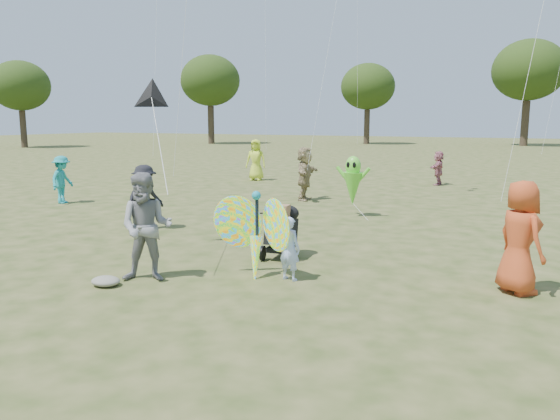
{
  "coord_description": "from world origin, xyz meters",
  "views": [
    {
      "loc": [
        4.16,
        -7.47,
        2.77
      ],
      "look_at": [
        -0.2,
        1.5,
        1.1
      ],
      "focal_mm": 35.0,
      "sensor_mm": 36.0,
      "label": 1
    }
  ],
  "objects_px": {
    "jogging_stroller": "(282,228)",
    "crowd_i": "(62,180)",
    "crowd_a": "(520,237)",
    "crowd_j": "(438,168)",
    "crowd_d": "(305,174)",
    "child_girl": "(289,249)",
    "adult_man": "(146,227)",
    "crowd_b": "(145,197)",
    "crowd_g": "(256,160)",
    "alien_kite": "(353,183)",
    "butterfly_kite": "(256,234)"
  },
  "relations": [
    {
      "from": "jogging_stroller",
      "to": "crowd_d",
      "type": "bearing_deg",
      "value": 102.97
    },
    {
      "from": "adult_man",
      "to": "alien_kite",
      "type": "xyz_separation_m",
      "value": [
        1.18,
        7.55,
        0.03
      ]
    },
    {
      "from": "adult_man",
      "to": "crowd_i",
      "type": "height_order",
      "value": "adult_man"
    },
    {
      "from": "crowd_a",
      "to": "crowd_d",
      "type": "height_order",
      "value": "crowd_d"
    },
    {
      "from": "child_girl",
      "to": "jogging_stroller",
      "type": "xyz_separation_m",
      "value": [
        -0.79,
        1.35,
        0.05
      ]
    },
    {
      "from": "crowd_d",
      "to": "jogging_stroller",
      "type": "height_order",
      "value": "crowd_d"
    },
    {
      "from": "adult_man",
      "to": "butterfly_kite",
      "type": "distance_m",
      "value": 1.89
    },
    {
      "from": "crowd_j",
      "to": "adult_man",
      "type": "bearing_deg",
      "value": -4.09
    },
    {
      "from": "adult_man",
      "to": "crowd_j",
      "type": "bearing_deg",
      "value": 57.38
    },
    {
      "from": "adult_man",
      "to": "jogging_stroller",
      "type": "bearing_deg",
      "value": 34.55
    },
    {
      "from": "crowd_a",
      "to": "butterfly_kite",
      "type": "xyz_separation_m",
      "value": [
        -4.21,
        -1.03,
        -0.14
      ]
    },
    {
      "from": "crowd_i",
      "to": "alien_kite",
      "type": "distance_m",
      "value": 9.62
    },
    {
      "from": "adult_man",
      "to": "crowd_d",
      "type": "xyz_separation_m",
      "value": [
        -1.33,
        9.9,
        -0.02
      ]
    },
    {
      "from": "crowd_d",
      "to": "crowd_j",
      "type": "height_order",
      "value": "crowd_d"
    },
    {
      "from": "crowd_j",
      "to": "jogging_stroller",
      "type": "relative_size",
      "value": 1.32
    },
    {
      "from": "crowd_b",
      "to": "jogging_stroller",
      "type": "relative_size",
      "value": 1.51
    },
    {
      "from": "adult_man",
      "to": "crowd_b",
      "type": "bearing_deg",
      "value": 104.48
    },
    {
      "from": "butterfly_kite",
      "to": "alien_kite",
      "type": "bearing_deg",
      "value": 93.48
    },
    {
      "from": "crowd_b",
      "to": "jogging_stroller",
      "type": "height_order",
      "value": "crowd_b"
    },
    {
      "from": "crowd_a",
      "to": "crowd_j",
      "type": "distance_m",
      "value": 14.82
    },
    {
      "from": "adult_man",
      "to": "jogging_stroller",
      "type": "xyz_separation_m",
      "value": [
        1.4,
        2.45,
        -0.33
      ]
    },
    {
      "from": "crowd_i",
      "to": "jogging_stroller",
      "type": "bearing_deg",
      "value": -122.98
    },
    {
      "from": "child_girl",
      "to": "crowd_d",
      "type": "bearing_deg",
      "value": -58.89
    },
    {
      "from": "crowd_d",
      "to": "butterfly_kite",
      "type": "distance_m",
      "value": 9.33
    },
    {
      "from": "butterfly_kite",
      "to": "crowd_g",
      "type": "bearing_deg",
      "value": 118.44
    },
    {
      "from": "crowd_g",
      "to": "jogging_stroller",
      "type": "bearing_deg",
      "value": -72.37
    },
    {
      "from": "crowd_g",
      "to": "alien_kite",
      "type": "height_order",
      "value": "crowd_g"
    },
    {
      "from": "butterfly_kite",
      "to": "crowd_b",
      "type": "bearing_deg",
      "value": 151.45
    },
    {
      "from": "jogging_stroller",
      "to": "alien_kite",
      "type": "distance_m",
      "value": 5.12
    },
    {
      "from": "adult_man",
      "to": "alien_kite",
      "type": "relative_size",
      "value": 1.08
    },
    {
      "from": "crowd_d",
      "to": "crowd_i",
      "type": "relative_size",
      "value": 1.16
    },
    {
      "from": "child_girl",
      "to": "butterfly_kite",
      "type": "xyz_separation_m",
      "value": [
        -0.62,
        -0.06,
        0.21
      ]
    },
    {
      "from": "crowd_a",
      "to": "crowd_j",
      "type": "xyz_separation_m",
      "value": [
        -3.77,
        14.33,
        -0.19
      ]
    },
    {
      "from": "crowd_j",
      "to": "butterfly_kite",
      "type": "height_order",
      "value": "butterfly_kite"
    },
    {
      "from": "crowd_j",
      "to": "jogging_stroller",
      "type": "xyz_separation_m",
      "value": [
        -0.61,
        -13.94,
        -0.11
      ]
    },
    {
      "from": "crowd_a",
      "to": "crowd_g",
      "type": "xyz_separation_m",
      "value": [
        -11.57,
        12.56,
        0.02
      ]
    },
    {
      "from": "child_girl",
      "to": "crowd_j",
      "type": "bearing_deg",
      "value": -80.04
    },
    {
      "from": "child_girl",
      "to": "crowd_g",
      "type": "distance_m",
      "value": 15.71
    },
    {
      "from": "crowd_b",
      "to": "crowd_i",
      "type": "distance_m",
      "value": 5.8
    },
    {
      "from": "crowd_i",
      "to": "crowd_g",
      "type": "bearing_deg",
      "value": -29.75
    },
    {
      "from": "adult_man",
      "to": "crowd_a",
      "type": "bearing_deg",
      "value": -5.99
    },
    {
      "from": "crowd_j",
      "to": "butterfly_kite",
      "type": "distance_m",
      "value": 15.36
    },
    {
      "from": "jogging_stroller",
      "to": "crowd_g",
      "type": "bearing_deg",
      "value": 113.39
    },
    {
      "from": "crowd_i",
      "to": "adult_man",
      "type": "bearing_deg",
      "value": -138.95
    },
    {
      "from": "jogging_stroller",
      "to": "crowd_i",
      "type": "bearing_deg",
      "value": 153.98
    },
    {
      "from": "adult_man",
      "to": "jogging_stroller",
      "type": "relative_size",
      "value": 1.72
    },
    {
      "from": "child_girl",
      "to": "adult_man",
      "type": "distance_m",
      "value": 2.48
    },
    {
      "from": "crowd_a",
      "to": "crowd_i",
      "type": "relative_size",
      "value": 1.16
    },
    {
      "from": "crowd_d",
      "to": "crowd_g",
      "type": "bearing_deg",
      "value": 35.18
    },
    {
      "from": "jogging_stroller",
      "to": "alien_kite",
      "type": "bearing_deg",
      "value": 85.38
    }
  ]
}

